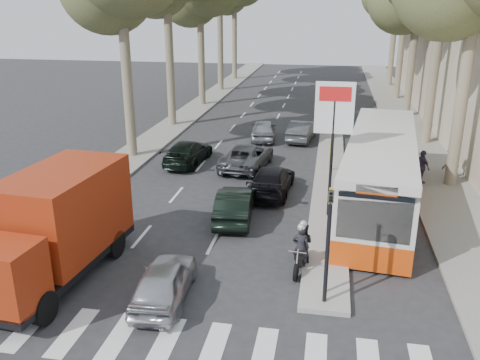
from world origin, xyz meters
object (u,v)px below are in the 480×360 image
object	(u,v)px
dark_hatchback	(235,204)
city_bus	(380,171)
motorcycle	(302,247)
red_truck	(54,225)
silver_hatchback	(164,281)

from	to	relation	value
dark_hatchback	city_bus	bearing A→B (deg)	-162.80
dark_hatchback	city_bus	world-z (taller)	city_bus
dark_hatchback	city_bus	xyz separation A→B (m)	(5.83, 2.34, 1.02)
dark_hatchback	motorcycle	xyz separation A→B (m)	(2.92, -3.54, 0.11)
red_truck	motorcycle	world-z (taller)	red_truck
dark_hatchback	red_truck	bearing A→B (deg)	44.89
city_bus	motorcycle	size ratio (longest dim) A/B	6.22
dark_hatchback	silver_hatchback	bearing A→B (deg)	76.58
dark_hatchback	motorcycle	bearing A→B (deg)	124.85
red_truck	city_bus	xyz separation A→B (m)	(10.54, 7.88, -0.13)
silver_hatchback	city_bus	distance (m)	10.99
dark_hatchback	motorcycle	world-z (taller)	motorcycle
city_bus	silver_hatchback	bearing A→B (deg)	-121.94
silver_hatchback	dark_hatchback	world-z (taller)	dark_hatchback
dark_hatchback	red_truck	xyz separation A→B (m)	(-4.72, -5.54, 1.16)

